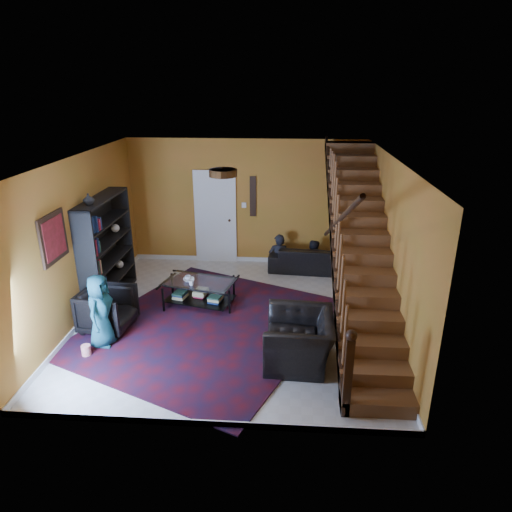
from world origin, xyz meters
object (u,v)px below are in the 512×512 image
at_px(bookshelf, 108,252).
at_px(sofa, 313,259).
at_px(armchair_left, 108,309).
at_px(coffee_table, 200,291).
at_px(armchair_right, 299,339).

height_order(bookshelf, sofa, bookshelf).
bearing_deg(armchair_left, coffee_table, -47.22).
bearing_deg(coffee_table, bookshelf, 175.78).
xyz_separation_m(sofa, armchair_left, (-3.55, -2.81, 0.09)).
relative_size(sofa, armchair_left, 2.36).
height_order(sofa, armchair_left, armchair_left).
distance_m(sofa, coffee_table, 2.84).
bearing_deg(bookshelf, coffee_table, -4.22).
bearing_deg(sofa, armchair_right, 88.81).
height_order(sofa, armchair_right, armchair_right).
bearing_deg(bookshelf, sofa, 23.53).
bearing_deg(sofa, bookshelf, 28.19).
bearing_deg(bookshelf, armchair_left, -72.26).
bearing_deg(coffee_table, armchair_right, -43.43).
relative_size(armchair_left, armchair_right, 0.71).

